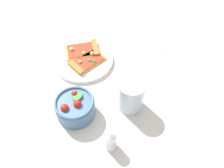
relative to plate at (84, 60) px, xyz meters
The scene contains 8 objects.
ground_plane 0.04m from the plate, 161.19° to the right, with size 2.40×2.40×0.00m, color beige.
plate is the anchor object (origin of this frame).
pizza_slice_near 0.04m from the plate, 17.62° to the right, with size 0.09×0.13×0.02m.
pizza_slice_far 0.03m from the plate, behind, with size 0.12×0.14×0.02m.
salad_bowl 0.23m from the plate, 163.76° to the left, with size 0.12×0.12×0.07m.
soda_glass 0.26m from the plate, 155.15° to the right, with size 0.08×0.08×0.11m.
paper_napkin 0.29m from the plate, 85.90° to the right, with size 0.14×0.14×0.00m, color white.
pepper_shaker 0.35m from the plate, behind, with size 0.03×0.03×0.07m.
Camera 1 is at (-0.57, 0.07, 0.60)m, focal length 35.88 mm.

